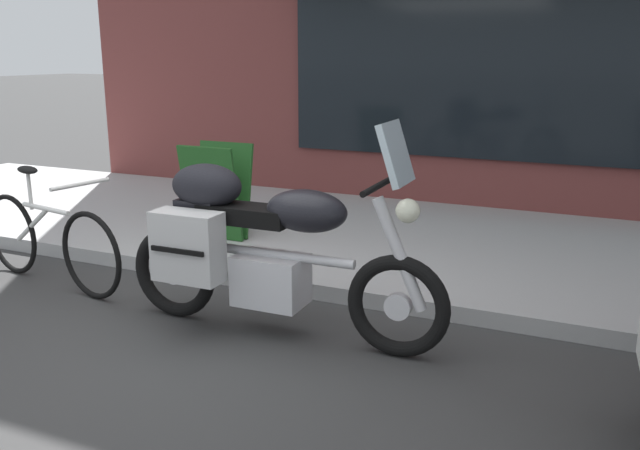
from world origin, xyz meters
TOP-DOWN VIEW (x-y plane):
  - ground_plane at (0.00, 0.00)m, footprint 80.00×80.00m
  - touring_motorcycle at (0.48, 0.47)m, footprint 2.21×0.69m
  - parked_bicycle at (-1.45, 0.62)m, footprint 1.66×0.50m
  - sandwich_board_sign at (-0.77, 1.95)m, footprint 0.55×0.40m

SIDE VIEW (x-z plane):
  - ground_plane at x=0.00m, z-range 0.00..0.00m
  - parked_bicycle at x=-1.45m, z-range -0.10..0.82m
  - sandwich_board_sign at x=-0.77m, z-range 0.12..0.97m
  - touring_motorcycle at x=0.48m, z-range -0.10..1.30m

